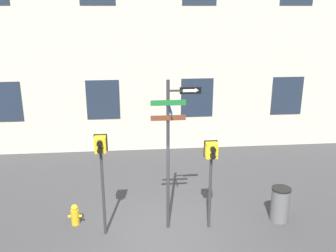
{
  "coord_description": "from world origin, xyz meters",
  "views": [
    {
      "loc": [
        -0.71,
        -8.94,
        6.05
      ],
      "look_at": [
        0.17,
        0.39,
        3.05
      ],
      "focal_mm": 40.0,
      "sensor_mm": 36.0,
      "label": 1
    }
  ],
  "objects_px": {
    "pedestrian_signal_left": "(101,159)",
    "pedestrian_signal_right": "(211,161)",
    "trash_bin": "(280,204)",
    "street_sign_pole": "(171,143)",
    "fire_hydrant": "(75,215)"
  },
  "relations": [
    {
      "from": "fire_hydrant",
      "to": "pedestrian_signal_left",
      "type": "bearing_deg",
      "value": -32.08
    },
    {
      "from": "pedestrian_signal_left",
      "to": "fire_hydrant",
      "type": "height_order",
      "value": "pedestrian_signal_left"
    },
    {
      "from": "street_sign_pole",
      "to": "pedestrian_signal_left",
      "type": "xyz_separation_m",
      "value": [
        -1.84,
        -0.16,
        -0.33
      ]
    },
    {
      "from": "street_sign_pole",
      "to": "fire_hydrant",
      "type": "relative_size",
      "value": 6.73
    },
    {
      "from": "street_sign_pole",
      "to": "fire_hydrant",
      "type": "distance_m",
      "value": 3.58
    },
    {
      "from": "pedestrian_signal_right",
      "to": "fire_hydrant",
      "type": "relative_size",
      "value": 4.08
    },
    {
      "from": "pedestrian_signal_right",
      "to": "trash_bin",
      "type": "xyz_separation_m",
      "value": [
        2.14,
        0.18,
        -1.52
      ]
    },
    {
      "from": "pedestrian_signal_right",
      "to": "trash_bin",
      "type": "bearing_deg",
      "value": 4.68
    },
    {
      "from": "pedestrian_signal_left",
      "to": "pedestrian_signal_right",
      "type": "relative_size",
      "value": 1.11
    },
    {
      "from": "pedestrian_signal_right",
      "to": "fire_hydrant",
      "type": "height_order",
      "value": "pedestrian_signal_right"
    },
    {
      "from": "pedestrian_signal_right",
      "to": "fire_hydrant",
      "type": "bearing_deg",
      "value": 172.57
    },
    {
      "from": "pedestrian_signal_left",
      "to": "trash_bin",
      "type": "xyz_separation_m",
      "value": [
        5.08,
        0.24,
        -1.73
      ]
    },
    {
      "from": "street_sign_pole",
      "to": "trash_bin",
      "type": "relative_size",
      "value": 4.12
    },
    {
      "from": "pedestrian_signal_right",
      "to": "street_sign_pole",
      "type": "bearing_deg",
      "value": 174.82
    },
    {
      "from": "pedestrian_signal_right",
      "to": "trash_bin",
      "type": "height_order",
      "value": "pedestrian_signal_right"
    }
  ]
}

